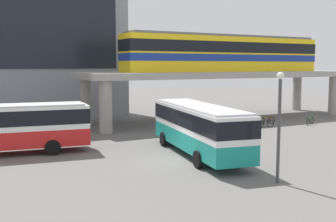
# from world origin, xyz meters

# --- Properties ---
(ground_plane) EXTENTS (120.00, 120.00, 0.00)m
(ground_plane) POSITION_xyz_m (0.00, 10.00, 0.00)
(ground_plane) COLOR #605E5B
(elevated_platform) EXTENTS (30.20, 7.27, 5.05)m
(elevated_platform) POSITION_xyz_m (13.51, 14.29, 4.40)
(elevated_platform) COLOR #9E9B93
(elevated_platform) RESTS_ON ground_plane
(train) EXTENTS (23.17, 2.96, 3.84)m
(train) POSITION_xyz_m (14.04, 14.29, 7.02)
(train) COLOR yellow
(train) RESTS_ON elevated_platform
(bus_main) EXTENTS (4.52, 11.32, 3.22)m
(bus_main) POSITION_xyz_m (1.94, 0.62, 1.99)
(bus_main) COLOR teal
(bus_main) RESTS_ON ground_plane
(bus_secondary) EXTENTS (11.29, 4.07, 3.22)m
(bus_secondary) POSITION_xyz_m (-9.16, 6.65, 1.99)
(bus_secondary) COLOR red
(bus_secondary) RESTS_ON ground_plane
(bicycle_brown) EXTENTS (1.77, 0.40, 1.04)m
(bicycle_brown) POSITION_xyz_m (9.12, 7.42, 0.36)
(bicycle_brown) COLOR black
(bicycle_brown) RESTS_ON ground_plane
(bicycle_silver) EXTENTS (1.79, 0.16, 1.04)m
(bicycle_silver) POSITION_xyz_m (4.71, 8.51, 0.36)
(bicycle_silver) COLOR black
(bicycle_silver) RESTS_ON ground_plane
(bicycle_green) EXTENTS (1.68, 0.74, 1.04)m
(bicycle_green) POSITION_xyz_m (18.72, 6.86, 0.36)
(bicycle_green) COLOR black
(bicycle_green) RESTS_ON ground_plane
(bicycle_orange) EXTENTS (1.72, 0.61, 1.04)m
(bicycle_orange) POSITION_xyz_m (15.38, 9.32, 0.36)
(bicycle_orange) COLOR black
(bicycle_orange) RESTS_ON ground_plane
(bicycle_red) EXTENTS (1.75, 0.49, 1.04)m
(bicycle_red) POSITION_xyz_m (8.31, 9.78, 0.36)
(bicycle_red) COLOR black
(bicycle_red) RESTS_ON ground_plane
(bicycle_black) EXTENTS (1.77, 0.36, 1.04)m
(bicycle_black) POSITION_xyz_m (13.72, 7.56, 0.36)
(bicycle_black) COLOR black
(bicycle_black) RESTS_ON ground_plane
(pedestrian_at_kerb) EXTENTS (0.41, 0.47, 1.73)m
(pedestrian_at_kerb) POSITION_xyz_m (8.95, 5.19, 0.81)
(pedestrian_at_kerb) COLOR #724C8C
(pedestrian_at_kerb) RESTS_ON ground_plane
(lamp_post) EXTENTS (0.36, 0.36, 5.42)m
(lamp_post) POSITION_xyz_m (2.03, -6.45, 3.25)
(lamp_post) COLOR #3F3F44
(lamp_post) RESTS_ON ground_plane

